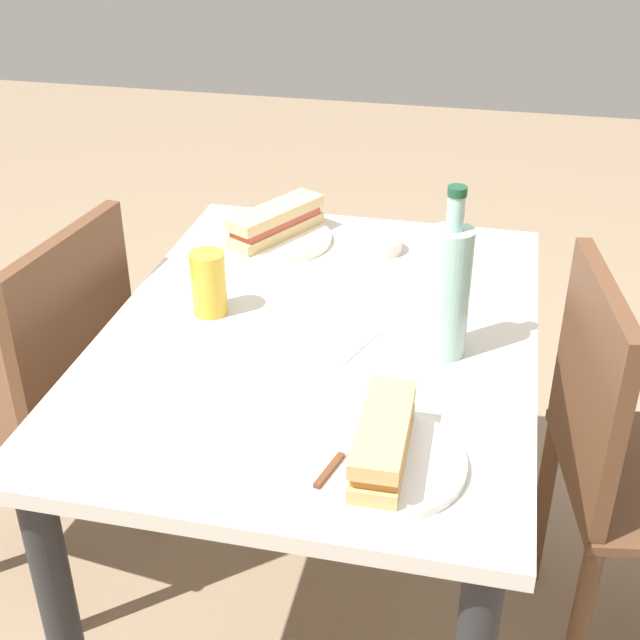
# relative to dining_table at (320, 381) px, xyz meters

# --- Properties ---
(ground_plane) EXTENTS (8.00, 8.00, 0.00)m
(ground_plane) POSITION_rel_dining_table_xyz_m (0.00, 0.00, -0.60)
(ground_plane) COLOR #8C755B
(dining_table) EXTENTS (1.07, 0.79, 0.72)m
(dining_table) POSITION_rel_dining_table_xyz_m (0.00, 0.00, 0.00)
(dining_table) COLOR beige
(dining_table) RESTS_ON ground
(chair_far) EXTENTS (0.45, 0.45, 0.87)m
(chair_far) POSITION_rel_dining_table_xyz_m (-0.01, 0.59, -0.10)
(chair_far) COLOR brown
(chair_far) RESTS_ON ground
(chair_near) EXTENTS (0.46, 0.46, 0.87)m
(chair_near) POSITION_rel_dining_table_xyz_m (0.02, -0.59, -0.10)
(chair_near) COLOR brown
(chair_near) RESTS_ON ground
(plate_near) EXTENTS (0.25, 0.25, 0.01)m
(plate_near) POSITION_rel_dining_table_xyz_m (0.36, 0.18, 0.12)
(plate_near) COLOR silver
(plate_near) RESTS_ON dining_table
(baguette_sandwich_near) EXTENTS (0.25, 0.18, 0.07)m
(baguette_sandwich_near) POSITION_rel_dining_table_xyz_m (0.36, 0.18, 0.17)
(baguette_sandwich_near) COLOR #DBB77A
(baguette_sandwich_near) RESTS_ON plate_near
(knife_near) EXTENTS (0.17, 0.07, 0.01)m
(knife_near) POSITION_rel_dining_table_xyz_m (0.37, 0.23, 0.13)
(knife_near) COLOR silver
(knife_near) RESTS_ON plate_near
(plate_far) EXTENTS (0.25, 0.25, 0.01)m
(plate_far) POSITION_rel_dining_table_xyz_m (-0.36, -0.17, 0.12)
(plate_far) COLOR white
(plate_far) RESTS_ON dining_table
(baguette_sandwich_far) EXTENTS (0.22, 0.07, 0.07)m
(baguette_sandwich_far) POSITION_rel_dining_table_xyz_m (-0.36, -0.17, 0.17)
(baguette_sandwich_far) COLOR tan
(baguette_sandwich_far) RESTS_ON plate_far
(knife_far) EXTENTS (0.18, 0.06, 0.01)m
(knife_far) POSITION_rel_dining_table_xyz_m (-0.37, -0.11, 0.13)
(knife_far) COLOR silver
(knife_far) RESTS_ON plate_far
(water_bottle) EXTENTS (0.07, 0.07, 0.31)m
(water_bottle) POSITION_rel_dining_table_xyz_m (-0.03, -0.23, 0.24)
(water_bottle) COLOR #99C6B7
(water_bottle) RESTS_ON dining_table
(beer_glass) EXTENTS (0.07, 0.07, 0.13)m
(beer_glass) POSITION_rel_dining_table_xyz_m (0.02, 0.22, 0.18)
(beer_glass) COLOR gold
(beer_glass) RESTS_ON dining_table
(olive_bowl) EXTENTS (0.10, 0.10, 0.03)m
(olive_bowl) POSITION_rel_dining_table_xyz_m (0.36, -0.06, 0.13)
(olive_bowl) COLOR silver
(olive_bowl) RESTS_ON dining_table
(paper_napkin) EXTENTS (0.18, 0.18, 0.00)m
(paper_napkin) POSITION_rel_dining_table_xyz_m (-0.03, -0.02, 0.12)
(paper_napkin) COLOR white
(paper_napkin) RESTS_ON dining_table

